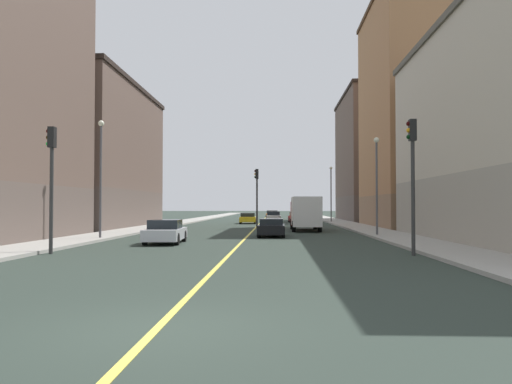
{
  "coord_description": "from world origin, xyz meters",
  "views": [
    {
      "loc": [
        2.01,
        -8.38,
        2.06
      ],
      "look_at": [
        0.33,
        31.8,
        3.18
      ],
      "focal_mm": 35.2,
      "sensor_mm": 36.0,
      "label": 1
    }
  ],
  "objects": [
    {
      "name": "ground_plane",
      "position": [
        0.0,
        0.0,
        0.0
      ],
      "size": [
        400.0,
        400.0,
        0.0
      ],
      "primitive_type": "plane",
      "color": "#2A352E",
      "rests_on": "ground"
    },
    {
      "name": "sidewalk_left",
      "position": [
        9.67,
        49.0,
        0.07
      ],
      "size": [
        3.18,
        168.0,
        0.15
      ],
      "primitive_type": "cube",
      "color": "#9E9B93",
      "rests_on": "ground"
    },
    {
      "name": "sidewalk_right",
      "position": [
        -9.67,
        49.0,
        0.07
      ],
      "size": [
        3.18,
        168.0,
        0.15
      ],
      "primitive_type": "cube",
      "color": "#9E9B93",
      "rests_on": "ground"
    },
    {
      "name": "lane_center_stripe",
      "position": [
        0.0,
        49.0,
        0.01
      ],
      "size": [
        0.16,
        154.0,
        0.01
      ],
      "primitive_type": "cube",
      "color": "#E5D14C",
      "rests_on": "ground"
    },
    {
      "name": "building_left_mid",
      "position": [
        15.53,
        40.69,
        11.02
      ],
      "size": [
        8.84,
        16.09,
        22.01
      ],
      "color": "#8F6B4F",
      "rests_on": "ground"
    },
    {
      "name": "building_left_far",
      "position": [
        15.53,
        61.77,
        8.75
      ],
      "size": [
        8.84,
        19.2,
        17.47
      ],
      "color": "brown",
      "rests_on": "ground"
    },
    {
      "name": "building_right_midblock",
      "position": [
        -15.53,
        39.09,
        6.85
      ],
      "size": [
        8.84,
        20.53,
        13.67
      ],
      "color": "brown",
      "rests_on": "ground"
    },
    {
      "name": "traffic_light_left_near",
      "position": [
        7.67,
        12.76,
        3.7
      ],
      "size": [
        0.4,
        0.32,
        5.69
      ],
      "color": "#2D2D2D",
      "rests_on": "ground"
    },
    {
      "name": "traffic_light_right_near",
      "position": [
        -7.7,
        12.76,
        3.58
      ],
      "size": [
        0.4,
        0.32,
        5.47
      ],
      "color": "#2D2D2D",
      "rests_on": "ground"
    },
    {
      "name": "traffic_light_median_far",
      "position": [
        0.14,
        38.08,
        3.59
      ],
      "size": [
        0.4,
        0.32,
        5.49
      ],
      "color": "#2D2D2D",
      "rests_on": "ground"
    },
    {
      "name": "street_lamp_left_near",
      "position": [
        8.68,
        25.4,
        4.14
      ],
      "size": [
        0.36,
        0.36,
        6.52
      ],
      "color": "#4C4C51",
      "rests_on": "ground"
    },
    {
      "name": "street_lamp_right_near",
      "position": [
        -8.68,
        21.56,
        4.46
      ],
      "size": [
        0.36,
        0.36,
        7.12
      ],
      "color": "#4C4C51",
      "rests_on": "ground"
    },
    {
      "name": "street_lamp_left_far",
      "position": [
        8.68,
        53.74,
        4.29
      ],
      "size": [
        0.36,
        0.36,
        6.79
      ],
      "color": "#4C4C51",
      "rests_on": "ground"
    },
    {
      "name": "car_black",
      "position": [
        1.64,
        25.44,
        0.59
      ],
      "size": [
        1.85,
        4.29,
        1.2
      ],
      "color": "black",
      "rests_on": "ground"
    },
    {
      "name": "car_white",
      "position": [
        1.54,
        59.87,
        0.63
      ],
      "size": [
        2.02,
        4.24,
        1.32
      ],
      "color": "white",
      "rests_on": "ground"
    },
    {
      "name": "car_orange",
      "position": [
        1.23,
        69.75,
        0.67
      ],
      "size": [
        2.04,
        4.04,
        1.36
      ],
      "color": "orange",
      "rests_on": "ground"
    },
    {
      "name": "car_yellow",
      "position": [
        -1.41,
        50.26,
        0.62
      ],
      "size": [
        2.02,
        4.13,
        1.24
      ],
      "color": "gold",
      "rests_on": "ground"
    },
    {
      "name": "car_red",
      "position": [
        4.43,
        54.08,
        0.64
      ],
      "size": [
        1.98,
        4.58,
        1.3
      ],
      "color": "red",
      "rests_on": "ground"
    },
    {
      "name": "car_silver",
      "position": [
        -4.12,
        18.97,
        0.64
      ],
      "size": [
        2.04,
        4.42,
        1.31
      ],
      "color": "silver",
      "rests_on": "ground"
    },
    {
      "name": "box_truck",
      "position": [
        4.35,
        33.46,
        1.53
      ],
      "size": [
        2.33,
        7.68,
        2.78
      ],
      "color": "maroon",
      "rests_on": "ground"
    }
  ]
}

